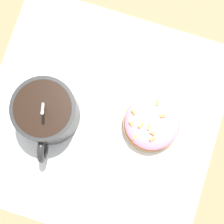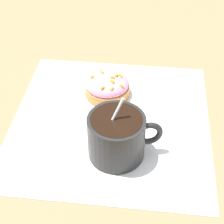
{
  "view_description": "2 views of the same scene",
  "coord_description": "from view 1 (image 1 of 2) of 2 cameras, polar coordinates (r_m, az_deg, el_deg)",
  "views": [
    {
      "loc": [
        0.03,
        -0.06,
        0.54
      ],
      "look_at": [
        0.01,
        0.01,
        0.04
      ],
      "focal_mm": 60.0,
      "sensor_mm": 36.0,
      "label": 1
    },
    {
      "loc": [
        -0.45,
        -0.02,
        0.43
      ],
      "look_at": [
        -0.02,
        -0.0,
        0.04
      ],
      "focal_mm": 60.0,
      "sensor_mm": 36.0,
      "label": 2
    }
  ],
  "objects": [
    {
      "name": "ground_plane",
      "position": [
        0.54,
        -1.66,
        -1.15
      ],
      "size": [
        3.0,
        3.0,
        0.0
      ],
      "primitive_type": "plane",
      "color": "#93704C"
    },
    {
      "name": "paper_napkin",
      "position": [
        0.54,
        -1.67,
        -1.13
      ],
      "size": [
        0.35,
        0.35,
        0.0
      ],
      "color": "white",
      "rests_on": "ground_plane"
    },
    {
      "name": "frosted_pastry",
      "position": [
        0.52,
        6.1,
        -1.63
      ],
      "size": [
        0.08,
        0.08,
        0.04
      ],
      "color": "#C18442",
      "rests_on": "paper_napkin"
    },
    {
      "name": "coffee_cup",
      "position": [
        0.51,
        -9.94,
        -0.11
      ],
      "size": [
        0.08,
        0.11,
        0.1
      ],
      "color": "black",
      "rests_on": "paper_napkin"
    }
  ]
}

